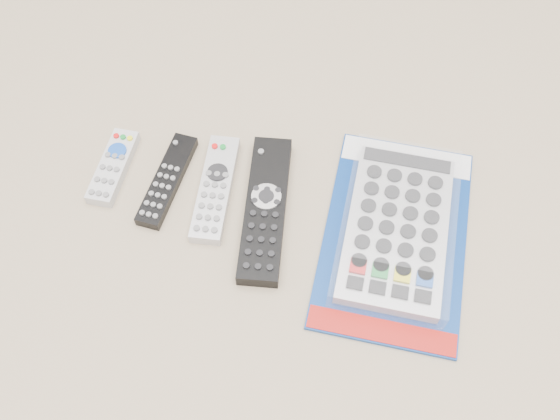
# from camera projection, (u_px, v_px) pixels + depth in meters

# --- Properties ---
(remote_small_grey) EXTENTS (0.05, 0.13, 0.02)m
(remote_small_grey) POSITION_uv_depth(u_px,v_px,m) (113.00, 167.00, 0.92)
(remote_small_grey) COLOR #B4B4B6
(remote_small_grey) RESTS_ON ground
(remote_slim_black) EXTENTS (0.07, 0.16, 0.02)m
(remote_slim_black) POSITION_uv_depth(u_px,v_px,m) (167.00, 181.00, 0.91)
(remote_slim_black) COLOR black
(remote_slim_black) RESTS_ON ground
(remote_silver_dvd) EXTENTS (0.05, 0.18, 0.02)m
(remote_silver_dvd) POSITION_uv_depth(u_px,v_px,m) (215.00, 189.00, 0.90)
(remote_silver_dvd) COLOR #BABABF
(remote_silver_dvd) RESTS_ON ground
(remote_large_black) EXTENTS (0.06, 0.23, 0.03)m
(remote_large_black) POSITION_uv_depth(u_px,v_px,m) (265.00, 209.00, 0.88)
(remote_large_black) COLOR black
(remote_large_black) RESTS_ON ground
(jumbo_remote_packaged) EXTENTS (0.23, 0.34, 0.04)m
(jumbo_remote_packaged) POSITION_uv_depth(u_px,v_px,m) (397.00, 228.00, 0.85)
(jumbo_remote_packaged) COLOR navy
(jumbo_remote_packaged) RESTS_ON ground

